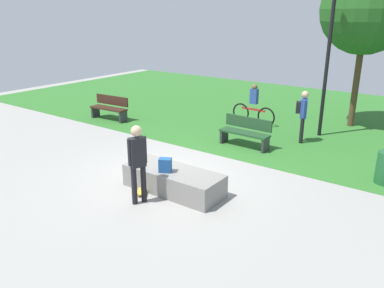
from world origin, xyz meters
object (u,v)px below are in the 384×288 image
skateboard_by_ledge (143,188)px  skater_performing_trick (138,158)px  concrete_ledge (173,180)px  park_bench_far_right (246,131)px  park_bench_near_lamppost (110,107)px  pedestrian_with_backpack (303,112)px  backpack_on_ledge (165,165)px  tree_broad_elm (366,9)px  cyclist_on_bicycle (254,107)px  lamp_post (329,51)px

skateboard_by_ledge → skater_performing_trick: bearing=-53.3°
concrete_ledge → skater_performing_trick: size_ratio=1.36×
park_bench_far_right → skater_performing_trick: bearing=-90.9°
skater_performing_trick → park_bench_near_lamppost: skater_performing_trick is taller
park_bench_far_right → pedestrian_with_backpack: (1.24, 1.42, 0.52)m
park_bench_near_lamppost → pedestrian_with_backpack: pedestrian_with_backpack is taller
concrete_ledge → skater_performing_trick: 1.21m
park_bench_far_right → pedestrian_with_backpack: 1.95m
concrete_ledge → backpack_on_ledge: (-0.08, -0.18, 0.42)m
skater_performing_trick → park_bench_far_right: skater_performing_trick is taller
park_bench_near_lamppost → tree_broad_elm: (7.90, 4.58, 3.59)m
skater_performing_trick → park_bench_far_right: (0.07, 4.70, -0.56)m
backpack_on_ledge → skateboard_by_ledge: size_ratio=0.43×
backpack_on_ledge → skater_performing_trick: size_ratio=0.18×
park_bench_near_lamppost → cyclist_on_bicycle: size_ratio=0.89×
concrete_ledge → tree_broad_elm: bearing=76.9°
skateboard_by_ledge → concrete_ledge: bearing=33.4°
skater_performing_trick → cyclist_on_bicycle: 7.32m
concrete_ledge → lamp_post: (1.34, 6.30, 2.55)m
concrete_ledge → tree_broad_elm: (1.89, 8.15, 3.81)m
pedestrian_with_backpack → backpack_on_ledge: bearing=-102.1°
skateboard_by_ledge → tree_broad_elm: 9.77m
skater_performing_trick → pedestrian_with_backpack: bearing=77.8°
skateboard_by_ledge → pedestrian_with_backpack: size_ratio=0.45×
skateboard_by_ledge → pedestrian_with_backpack: bearing=73.3°
skater_performing_trick → tree_broad_elm: (2.14, 9.04, 3.03)m
skateboard_by_ledge → tree_broad_elm: bearing=73.7°
lamp_post → concrete_ledge: bearing=-102.0°
park_bench_near_lamppost → park_bench_far_right: (5.84, 0.24, 0.00)m
concrete_ledge → cyclist_on_bicycle: cyclist_on_bicycle is taller
park_bench_far_right → tree_broad_elm: 6.00m
pedestrian_with_backpack → concrete_ledge: bearing=-101.6°
concrete_ledge → pedestrian_with_backpack: bearing=78.4°
skateboard_by_ledge → park_bench_near_lamppost: size_ratio=0.46×
concrete_ledge → pedestrian_with_backpack: size_ratio=1.43×
park_bench_near_lamppost → cyclist_on_bicycle: (4.80, 2.78, 0.15)m
tree_broad_elm → lamp_post: (-0.55, -1.85, -1.26)m
skater_performing_trick → park_bench_far_right: size_ratio=1.09×
skater_performing_trick → skateboard_by_ledge: bearing=126.7°
backpack_on_ledge → park_bench_far_right: bearing=62.1°
park_bench_near_lamppost → tree_broad_elm: tree_broad_elm is taller
cyclist_on_bicycle → tree_broad_elm: bearing=30.1°
park_bench_far_right → tree_broad_elm: tree_broad_elm is taller
park_bench_near_lamppost → cyclist_on_bicycle: bearing=30.1°
lamp_post → backpack_on_ledge: bearing=-102.4°
tree_broad_elm → cyclist_on_bicycle: size_ratio=3.08×
pedestrian_with_backpack → cyclist_on_bicycle: pedestrian_with_backpack is taller
park_bench_far_right → cyclist_on_bicycle: size_ratio=0.89×
park_bench_far_right → lamp_post: 3.74m
park_bench_far_right → lamp_post: (1.51, 2.50, 2.33)m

